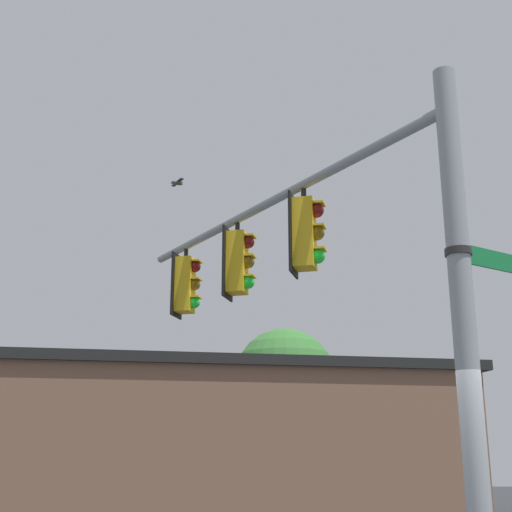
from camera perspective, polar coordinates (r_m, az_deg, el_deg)
signal_pole at (r=8.02m, az=16.31°, el=-5.04°), size 0.26×0.26×6.06m
mast_arm at (r=11.51m, az=0.70°, el=4.13°), size 5.32×5.83×0.15m
traffic_light_nearest_pole at (r=10.45m, az=4.01°, el=1.81°), size 0.54×0.49×1.31m
traffic_light_mid_inner at (r=11.95m, az=-1.42°, el=-0.51°), size 0.54×0.49×1.31m
traffic_light_mid_outer at (r=13.54m, az=-5.61°, el=-2.30°), size 0.54×0.49×1.31m
street_name_sign at (r=8.37m, az=17.01°, el=0.04°), size 0.88×0.81×0.22m
bird_flying at (r=15.64m, az=-6.33°, el=5.85°), size 0.36×0.41×0.12m
storefront_building at (r=23.71m, az=-1.96°, el=-14.45°), size 13.56×16.37×4.43m
tree_by_storefront at (r=22.85m, az=2.31°, el=-9.91°), size 3.24×3.24×5.64m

